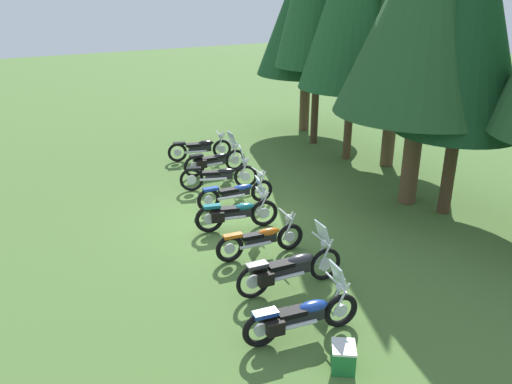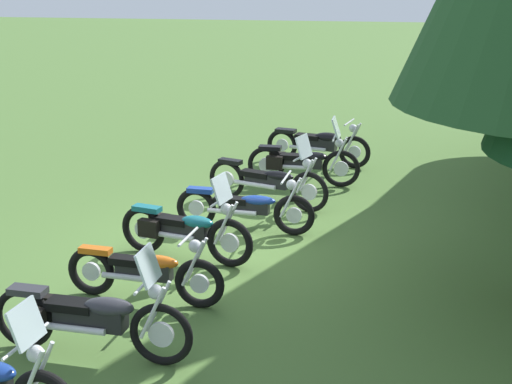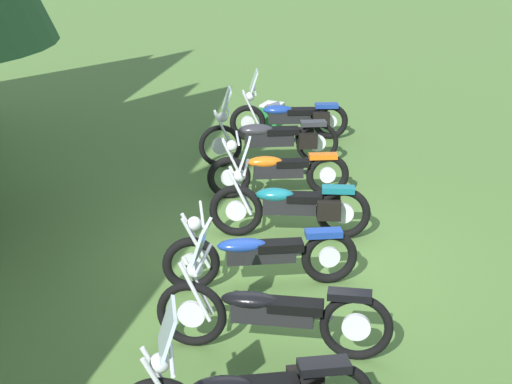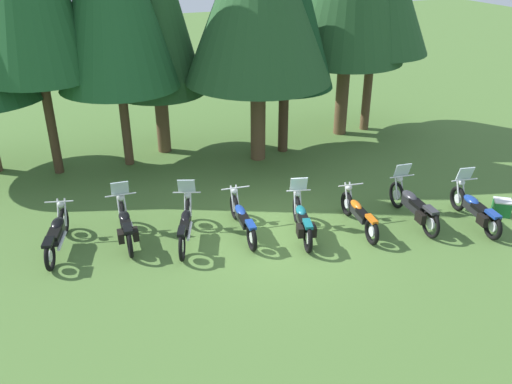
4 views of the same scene
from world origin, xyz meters
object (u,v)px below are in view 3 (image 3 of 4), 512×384
Objects in this scene: motorcycle_2 at (269,311)px; motorcycle_5 at (277,171)px; motorcycle_3 at (260,254)px; motorcycle_6 at (271,138)px; picnic_cooler at (272,114)px; motorcycle_4 at (291,205)px; motorcycle_7 at (291,117)px.

motorcycle_2 is 4.47m from motorcycle_5.
motorcycle_2 is 0.98× the size of motorcycle_3.
motorcycle_6 reaches higher than picnic_cooler.
motorcycle_2 is 1.07× the size of motorcycle_4.
motorcycle_4 reaches higher than motorcycle_3.
motorcycle_2 is 2.94m from motorcycle_4.
motorcycle_2 is at bearing 83.56° from motorcycle_7.
motorcycle_2 is 0.95× the size of motorcycle_6.
motorcycle_3 reaches higher than motorcycle_5.
motorcycle_3 is (1.44, -0.20, -0.05)m from motorcycle_2.
motorcycle_5 is 3.72× the size of picnic_cooler.
motorcycle_2 is 1.46m from motorcycle_3.
motorcycle_5 is at bearing -83.56° from motorcycle_2.
motorcycle_5 is 4.12m from picnic_cooler.
motorcycle_3 is 3.95× the size of picnic_cooler.
motorcycle_3 is at bearing 81.56° from motorcycle_6.
motorcycle_3 is 1.06× the size of motorcycle_5.
motorcycle_3 is 4.57m from motorcycle_6.
motorcycle_7 reaches higher than motorcycle_5.
motorcycle_2 is at bearing 87.17° from motorcycle_3.
motorcycle_2 is at bearing 86.91° from motorcycle_4.
motorcycle_5 is 0.97× the size of motorcycle_7.
motorcycle_2 reaches higher than motorcycle_5.
motorcycle_5 is at bearing 168.46° from picnic_cooler.
motorcycle_7 is 1.09m from picnic_cooler.
motorcycle_5 is at bearing 81.43° from motorcycle_7.
motorcycle_6 is 2.57m from picnic_cooler.
motorcycle_4 reaches higher than motorcycle_5.
motorcycle_4 is (1.34, -0.72, 0.05)m from motorcycle_3.
motorcycle_7 is (2.98, -0.95, 0.03)m from motorcycle_5.
picnic_cooler is (1.06, 0.12, -0.23)m from motorcycle_7.
motorcycle_5 is 0.91× the size of motorcycle_6.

